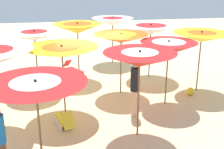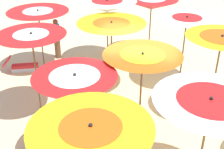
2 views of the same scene
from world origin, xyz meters
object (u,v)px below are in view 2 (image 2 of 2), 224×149
beach_umbrella_4 (142,60)px  beach_umbrella_7 (111,27)px  beach_umbrella_11 (151,4)px  lounger_1 (89,75)px  beach_umbrella_5 (221,43)px  beach_umbrella_6 (32,41)px  beachgoer_1 (72,90)px  beachgoer_0 (57,38)px  beach_umbrella_0 (91,135)px  beach_umbrella_8 (186,22)px  beach_umbrella_3 (75,84)px  beach_umbrella_9 (38,16)px  beach_umbrella_10 (107,6)px  beach_umbrella_1 (210,108)px  lounger_2 (22,66)px

beach_umbrella_4 → beach_umbrella_7: beach_umbrella_4 is taller
beach_umbrella_11 → lounger_1: size_ratio=1.92×
beach_umbrella_5 → beach_umbrella_6: bearing=-74.5°
lounger_1 → beachgoer_1: (2.27, 0.36, 0.79)m
beach_umbrella_7 → beachgoer_0: bearing=-117.9°
beach_umbrella_0 → beach_umbrella_8: size_ratio=0.99×
beach_umbrella_0 → lounger_1: 5.94m
beach_umbrella_3 → beach_umbrella_9: (-4.08, -3.19, 0.03)m
beach_umbrella_0 → beach_umbrella_10: size_ratio=0.95×
beach_umbrella_1 → beach_umbrella_6: size_ratio=0.95×
beachgoer_0 → beachgoer_1: (3.71, 2.29, 0.13)m
beach_umbrella_1 → lounger_2: bearing=-119.3°
beachgoer_1 → lounger_1: bearing=-62.3°
beach_umbrella_6 → beach_umbrella_1: bearing=70.3°
beach_umbrella_7 → beachgoer_1: size_ratio=1.25×
beach_umbrella_1 → beachgoer_0: beach_umbrella_1 is taller
beach_umbrella_5 → beachgoer_1: size_ratio=1.33×
beach_umbrella_7 → beach_umbrella_8: (-1.02, 2.28, 0.07)m
beach_umbrella_1 → beach_umbrella_11: size_ratio=1.00×
beach_umbrella_8 → beach_umbrella_10: beach_umbrella_10 is taller
beach_umbrella_0 → beach_umbrella_9: (-5.72, -4.18, -0.08)m
beach_umbrella_7 → lounger_1: beach_umbrella_7 is taller
beach_umbrella_6 → lounger_1: size_ratio=2.02×
beach_umbrella_10 → beachgoer_1: beach_umbrella_10 is taller
beach_umbrella_3 → beach_umbrella_8: size_ratio=0.96×
beach_umbrella_5 → beachgoer_0: 6.63m
beach_umbrella_8 → lounger_1: (0.98, -3.14, -1.98)m
beach_umbrella_0 → beach_umbrella_6: (-3.13, -2.92, 0.11)m
beach_umbrella_1 → beach_umbrella_10: (-5.65, -3.87, 0.10)m
beach_umbrella_11 → beach_umbrella_10: bearing=-51.1°
beach_umbrella_9 → beach_umbrella_8: bearing=95.1°
beach_umbrella_10 → beach_umbrella_11: 1.91m
beach_umbrella_3 → beachgoer_1: beach_umbrella_3 is taller
beach_umbrella_1 → beach_umbrella_8: beach_umbrella_8 is taller
beach_umbrella_9 → beach_umbrella_11: bearing=124.6°
beach_umbrella_3 → beach_umbrella_8: (-4.55, 2.04, 0.15)m
beach_umbrella_1 → beach_umbrella_3: beach_umbrella_1 is taller
beach_umbrella_11 → beachgoer_1: beach_umbrella_11 is taller
beach_umbrella_8 → lounger_2: bearing=-80.3°
beach_umbrella_4 → beachgoer_0: beach_umbrella_4 is taller
beach_umbrella_3 → beach_umbrella_8: 4.99m
beach_umbrella_0 → beach_umbrella_9: bearing=-143.9°
lounger_2 → beachgoer_1: bearing=-60.9°
beach_umbrella_0 → beachgoer_1: bearing=-149.7°
beach_umbrella_5 → beach_umbrella_1: bearing=-4.2°
beach_umbrella_10 → beach_umbrella_9: bearing=-58.6°
beach_umbrella_4 → beach_umbrella_7: 2.60m
beach_umbrella_3 → beach_umbrella_7: size_ratio=0.99×
beach_umbrella_1 → beachgoer_0: 7.99m
beach_umbrella_0 → beach_umbrella_1: bearing=126.8°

